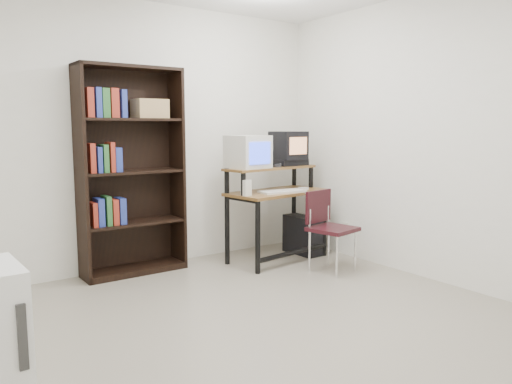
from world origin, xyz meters
TOP-DOWN VIEW (x-y plane):
  - floor at (0.00, 0.00)m, footprint 4.00×4.00m
  - back_wall at (0.00, 2.00)m, footprint 4.00×0.01m
  - right_wall at (2.00, 0.00)m, footprint 0.01×4.00m
  - computer_desk at (1.25, 1.43)m, footprint 1.14×0.68m
  - crt_monitor at (0.94, 1.51)m, footprint 0.40×0.41m
  - vcr at (1.52, 1.56)m, footprint 0.37×0.28m
  - crt_tv at (1.50, 1.55)m, footprint 0.33×0.33m
  - cd_spindle at (1.27, 1.46)m, footprint 0.13×0.13m
  - keyboard at (1.22, 1.29)m, footprint 0.49×0.27m
  - mousepad at (1.56, 1.34)m, footprint 0.25×0.22m
  - mouse at (1.54, 1.34)m, footprint 0.10×0.07m
  - desk_speaker at (0.78, 1.30)m, footprint 0.09×0.08m
  - pc_tower at (1.64, 1.46)m, footprint 0.22×0.46m
  - school_chair at (1.41, 0.82)m, footprint 0.46×0.46m
  - bookshelf at (-0.17, 1.86)m, footprint 0.98×0.34m
  - wall_outlet at (1.99, 1.15)m, footprint 0.02×0.08m

SIDE VIEW (x-z plane):
  - floor at x=0.00m, z-range -0.01..0.00m
  - pc_tower at x=1.64m, z-range 0.00..0.42m
  - wall_outlet at x=1.99m, z-range 0.24..0.36m
  - school_chair at x=1.41m, z-range 0.09..0.87m
  - computer_desk at x=1.25m, z-range 0.18..1.17m
  - mousepad at x=1.56m, z-range 0.72..0.73m
  - keyboard at x=1.22m, z-range 0.72..0.75m
  - mouse at x=1.54m, z-range 0.73..0.76m
  - desk_speaker at x=0.78m, z-range 0.72..0.89m
  - cd_spindle at x=1.27m, z-range 0.97..1.02m
  - bookshelf at x=-0.17m, z-range 0.02..1.97m
  - vcr at x=1.52m, z-range 0.97..1.05m
  - crt_monitor at x=0.94m, z-range 0.97..1.31m
  - crt_tv at x=1.50m, z-range 1.05..1.35m
  - back_wall at x=0.00m, z-range 0.00..2.60m
  - right_wall at x=2.00m, z-range 0.00..2.60m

